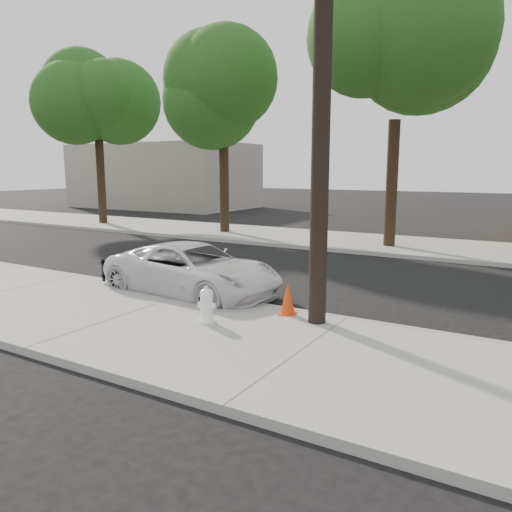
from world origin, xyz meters
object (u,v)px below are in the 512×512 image
at_px(police_cruiser, 193,270).
at_px(traffic_cone, 288,299).
at_px(utility_pole, 322,78).
at_px(fire_hydrant, 207,306).

bearing_deg(police_cruiser, traffic_cone, -98.86).
xyz_separation_m(utility_pole, police_cruiser, (-3.71, 0.90, -4.05)).
relative_size(police_cruiser, traffic_cone, 6.95).
bearing_deg(utility_pole, traffic_cone, 164.88).
xyz_separation_m(utility_pole, fire_hydrant, (-1.83, -1.11, -4.22)).
distance_m(utility_pole, traffic_cone, 4.30).
height_order(police_cruiser, fire_hydrant, police_cruiser).
relative_size(police_cruiser, fire_hydrant, 6.87).
relative_size(utility_pole, fire_hydrant, 13.37).
distance_m(police_cruiser, traffic_cone, 3.06).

